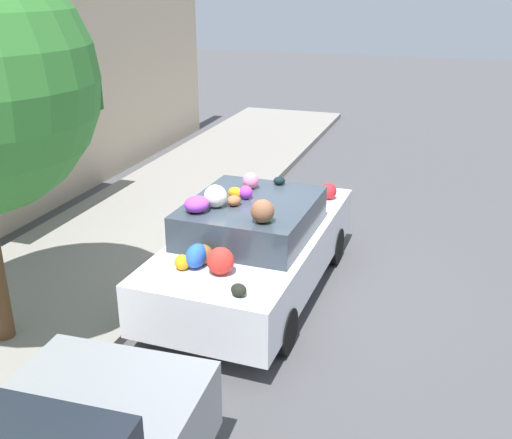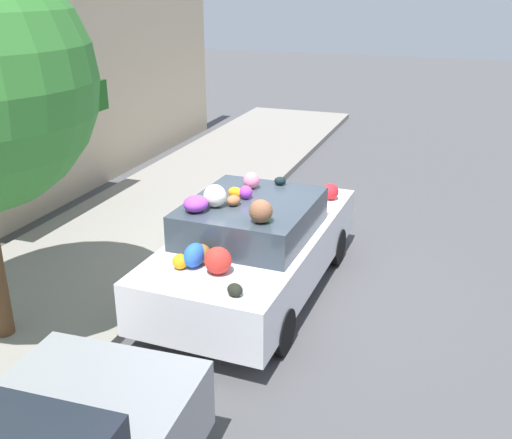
% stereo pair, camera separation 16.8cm
% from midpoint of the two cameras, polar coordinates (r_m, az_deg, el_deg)
% --- Properties ---
extents(ground_plane, '(60.00, 60.00, 0.00)m').
position_cam_midpoint_polar(ground_plane, '(8.71, -0.66, -6.78)').
color(ground_plane, '#4C4C4F').
extents(sidewalk_curb, '(24.00, 3.20, 0.15)m').
position_cam_midpoint_polar(sidewalk_curb, '(9.81, -15.76, -3.75)').
color(sidewalk_curb, gray).
rests_on(sidewalk_curb, ground).
extents(fire_hydrant, '(0.20, 0.20, 0.70)m').
position_cam_midpoint_polar(fire_hydrant, '(10.34, -5.50, 0.87)').
color(fire_hydrant, '#B2B2B7').
rests_on(fire_hydrant, sidewalk_curb).
extents(art_car, '(4.27, 1.94, 1.73)m').
position_cam_midpoint_polar(art_car, '(8.34, -0.71, -2.36)').
color(art_car, silver).
rests_on(art_car, ground).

